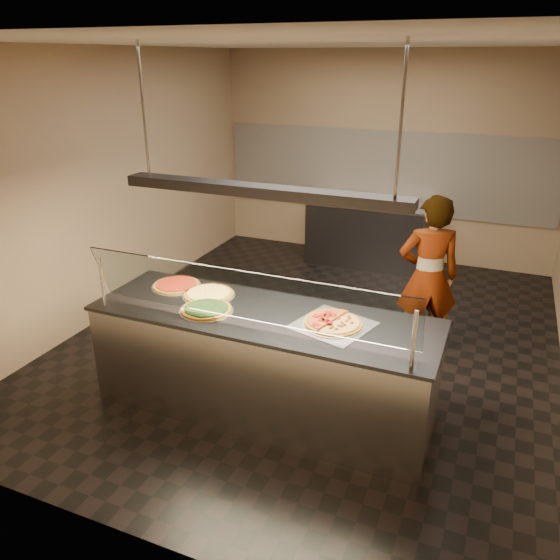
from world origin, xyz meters
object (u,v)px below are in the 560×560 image
at_px(serving_counter, 264,363).
at_px(perforated_tray, 333,324).
at_px(worker, 428,277).
at_px(half_pizza_pepperoni, 320,319).
at_px(pizza_spatula, 210,291).
at_px(pizza_spinach, 206,309).
at_px(prep_table, 367,233).
at_px(pizza_cheese, 209,294).
at_px(sneeze_guard, 244,296).
at_px(heat_lamp_housing, 261,191).
at_px(half_pizza_sausage, 346,325).
at_px(pizza_tomato, 177,285).

xyz_separation_m(serving_counter, perforated_tray, (0.59, 0.02, 0.47)).
relative_size(serving_counter, worker, 1.72).
height_order(half_pizza_pepperoni, pizza_spatula, half_pizza_pepperoni).
distance_m(half_pizza_pepperoni, pizza_spatula, 1.10).
bearing_deg(half_pizza_pepperoni, serving_counter, -177.74).
xyz_separation_m(pizza_spinach, prep_table, (0.35, 4.09, -0.48)).
xyz_separation_m(serving_counter, pizza_cheese, (-0.59, 0.16, 0.48)).
height_order(sneeze_guard, pizza_spinach, sneeze_guard).
height_order(serving_counter, worker, worker).
bearing_deg(pizza_cheese, heat_lamp_housing, -14.71).
relative_size(half_pizza_pepperoni, prep_table, 0.29).
height_order(half_pizza_sausage, pizza_tomato, half_pizza_sausage).
bearing_deg(half_pizza_pepperoni, heat_lamp_housing, -177.74).
distance_m(prep_table, worker, 2.70).
bearing_deg(sneeze_guard, serving_counter, 90.00).
xyz_separation_m(half_pizza_sausage, pizza_spatula, (-1.30, 0.17, 0.00)).
distance_m(sneeze_guard, prep_table, 4.37).
bearing_deg(pizza_spatula, half_pizza_sausage, -7.59).
height_order(perforated_tray, half_pizza_sausage, half_pizza_sausage).
bearing_deg(pizza_tomato, pizza_spinach, -34.54).
bearing_deg(pizza_spinach, perforated_tray, 8.36).
bearing_deg(pizza_spatula, worker, 38.96).
distance_m(serving_counter, prep_table, 3.96).
bearing_deg(worker, pizza_spinach, 26.47).
height_order(perforated_tray, prep_table, perforated_tray).
height_order(perforated_tray, pizza_tomato, pizza_tomato).
bearing_deg(prep_table, pizza_spatula, -97.45).
bearing_deg(sneeze_guard, half_pizza_sausage, 27.20).
distance_m(half_pizza_pepperoni, prep_table, 4.01).
xyz_separation_m(sneeze_guard, worker, (1.10, 1.91, -0.39)).
height_order(half_pizza_sausage, pizza_cheese, half_pizza_sausage).
bearing_deg(worker, half_pizza_pepperoni, 47.16).
height_order(serving_counter, pizza_tomato, pizza_tomato).
xyz_separation_m(pizza_cheese, worker, (1.70, 1.41, -0.10)).
distance_m(perforated_tray, half_pizza_pepperoni, 0.11).
distance_m(half_pizza_sausage, worker, 1.60).
distance_m(sneeze_guard, half_pizza_sausage, 0.83).
bearing_deg(pizza_cheese, half_pizza_pepperoni, -7.23).
height_order(serving_counter, pizza_cheese, pizza_cheese).
bearing_deg(serving_counter, prep_table, 91.54).
height_order(half_pizza_pepperoni, prep_table, half_pizza_pepperoni).
bearing_deg(pizza_spatula, perforated_tray, -8.20).
height_order(sneeze_guard, worker, worker).
distance_m(perforated_tray, worker, 1.63).
bearing_deg(sneeze_guard, pizza_tomato, 149.83).
relative_size(half_pizza_pepperoni, pizza_cheese, 1.06).
relative_size(sneeze_guard, pizza_spinach, 5.89).
relative_size(serving_counter, pizza_cheese, 6.20).
distance_m(half_pizza_sausage, prep_table, 4.05).
bearing_deg(half_pizza_pepperoni, half_pizza_sausage, -0.36).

